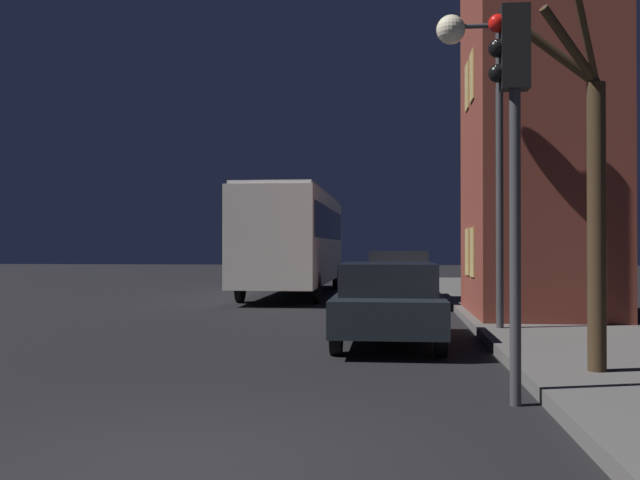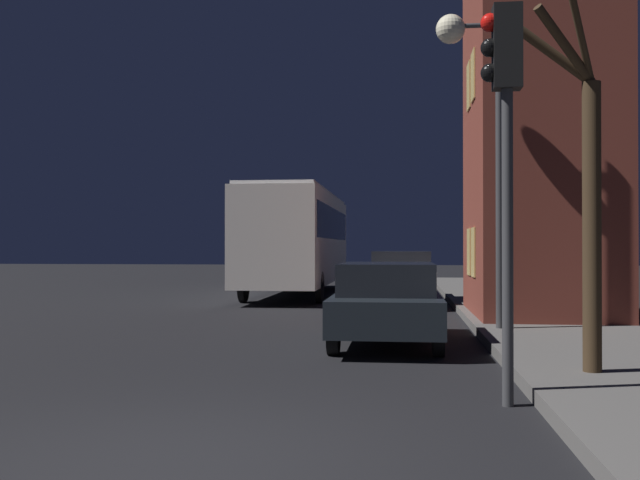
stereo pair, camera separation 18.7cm
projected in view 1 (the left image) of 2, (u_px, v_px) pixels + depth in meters
The scene contains 8 objects.
ground_plane at pixel (188, 464), 5.55m from camera, with size 120.00×120.00×0.00m, color black.
brick_building at pixel (535, 90), 16.26m from camera, with size 3.18×4.83×10.16m.
streetlamp at pixel (471, 86), 13.44m from camera, with size 1.25×0.55×5.92m.
traffic_light at pixel (512, 118), 7.62m from camera, with size 0.43×0.24×4.28m.
bare_tree at pixel (590, 189), 8.71m from camera, with size 1.29×0.92×4.74m.
bus at pixel (294, 235), 24.97m from camera, with size 2.53×10.97×3.55m.
car_near_lane at pixel (389, 301), 12.38m from camera, with size 1.80×4.28×1.41m.
car_mid_lane at pixel (398, 277), 20.71m from camera, with size 1.84×4.54×1.56m.
Camera 1 is at (1.59, -5.43, 1.70)m, focal length 40.00 mm.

